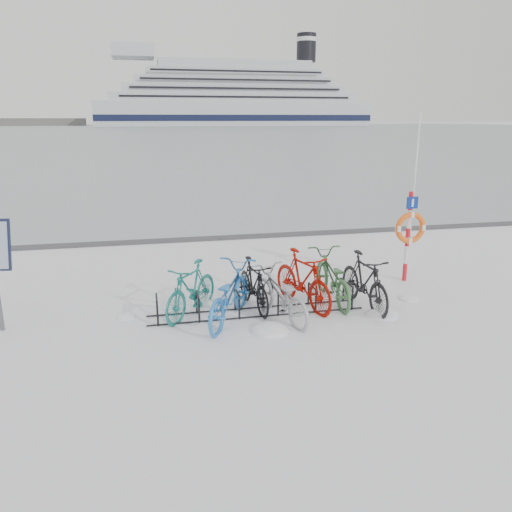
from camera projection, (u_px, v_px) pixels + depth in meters
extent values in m
plane|color=white|center=(256.00, 313.00, 9.26)|extent=(900.00, 900.00, 0.00)
cube|color=#9DAAB1|center=(150.00, 130.00, 155.17)|extent=(400.00, 298.00, 0.02)
cube|color=#3F3F42|center=(214.00, 238.00, 14.80)|extent=(400.00, 0.25, 0.10)
cylinder|color=black|center=(158.00, 314.00, 8.62)|extent=(0.04, 0.04, 0.44)
cylinder|color=black|center=(157.00, 305.00, 9.03)|extent=(0.04, 0.04, 0.44)
cylinder|color=black|center=(157.00, 298.00, 8.77)|extent=(0.04, 0.44, 0.04)
cylinder|color=black|center=(199.00, 311.00, 8.77)|extent=(0.04, 0.04, 0.44)
cylinder|color=black|center=(197.00, 302.00, 9.18)|extent=(0.04, 0.04, 0.44)
cylinder|color=black|center=(197.00, 295.00, 8.92)|extent=(0.04, 0.44, 0.04)
cylinder|color=black|center=(239.00, 308.00, 8.92)|extent=(0.04, 0.04, 0.44)
cylinder|color=black|center=(235.00, 299.00, 9.33)|extent=(0.04, 0.04, 0.44)
cylinder|color=black|center=(237.00, 292.00, 9.07)|extent=(0.04, 0.44, 0.04)
cylinder|color=black|center=(278.00, 304.00, 9.07)|extent=(0.04, 0.04, 0.44)
cylinder|color=black|center=(272.00, 296.00, 9.48)|extent=(0.04, 0.04, 0.44)
cylinder|color=black|center=(275.00, 289.00, 9.21)|extent=(0.04, 0.44, 0.04)
cylinder|color=black|center=(316.00, 301.00, 9.21)|extent=(0.04, 0.04, 0.44)
cylinder|color=black|center=(308.00, 294.00, 9.63)|extent=(0.04, 0.04, 0.44)
cylinder|color=black|center=(312.00, 286.00, 9.36)|extent=(0.04, 0.44, 0.04)
cylinder|color=black|center=(352.00, 299.00, 9.36)|extent=(0.04, 0.04, 0.44)
cylinder|color=black|center=(343.00, 291.00, 9.78)|extent=(0.04, 0.04, 0.44)
cylinder|color=black|center=(348.00, 284.00, 9.51)|extent=(0.04, 0.44, 0.04)
cylinder|color=black|center=(259.00, 316.00, 9.05)|extent=(4.00, 0.03, 0.03)
cylinder|color=black|center=(254.00, 308.00, 9.46)|extent=(4.00, 0.03, 0.03)
cylinder|color=red|center=(405.00, 272.00, 11.06)|extent=(0.09, 0.09, 0.40)
cylinder|color=silver|center=(406.00, 255.00, 10.96)|extent=(0.09, 0.09, 0.40)
cylinder|color=red|center=(407.00, 237.00, 10.85)|extent=(0.09, 0.09, 0.40)
cylinder|color=silver|center=(409.00, 219.00, 10.74)|extent=(0.09, 0.09, 0.40)
cylinder|color=red|center=(411.00, 201.00, 10.64)|extent=(0.09, 0.09, 0.40)
torus|color=orange|center=(410.00, 228.00, 10.71)|extent=(0.69, 0.12, 0.69)
cube|color=navy|center=(412.00, 203.00, 10.57)|extent=(0.25, 0.03, 0.25)
cylinder|color=silver|center=(413.00, 200.00, 10.70)|extent=(0.03, 0.03, 3.61)
cube|color=silver|center=(235.00, 114.00, 237.04)|extent=(127.83, 23.74, 10.96)
cube|color=#101632|center=(240.00, 118.00, 226.31)|extent=(127.83, 0.30, 2.74)
cube|color=#101632|center=(231.00, 118.00, 248.75)|extent=(127.83, 0.30, 2.74)
cube|color=silver|center=(235.00, 98.00, 235.09)|extent=(114.13, 21.91, 3.65)
cube|color=silver|center=(235.00, 81.00, 233.14)|extent=(92.22, 19.17, 3.65)
cube|color=silver|center=(234.00, 65.00, 231.19)|extent=(70.31, 16.44, 3.65)
cube|color=silver|center=(133.00, 52.00, 220.55)|extent=(18.26, 18.26, 5.48)
cylinder|color=black|center=(306.00, 48.00, 236.16)|extent=(9.13, 9.13, 12.78)
cube|color=black|center=(239.00, 88.00, 223.63)|extent=(100.44, 0.20, 10.96)
imported|color=#166D64|center=(191.00, 288.00, 9.08)|extent=(1.39, 1.64, 1.02)
imported|color=#2971BD|center=(229.00, 292.00, 8.81)|extent=(1.56, 2.08, 1.05)
imported|color=black|center=(254.00, 283.00, 9.40)|extent=(0.65, 1.66, 0.97)
imported|color=#969A9D|center=(280.00, 293.00, 8.92)|extent=(1.09, 1.91, 0.95)
imported|color=#970D03|center=(303.00, 278.00, 9.49)|extent=(1.03, 1.92, 1.11)
imported|color=#366738|center=(332.00, 276.00, 9.77)|extent=(0.73, 1.97, 1.02)
imported|color=black|center=(365.00, 280.00, 9.44)|extent=(0.64, 1.82, 1.07)
ellipsoid|color=white|center=(270.00, 331.00, 8.47)|extent=(0.66, 0.66, 0.23)
ellipsoid|color=white|center=(208.00, 305.00, 9.65)|extent=(0.45, 0.45, 0.16)
ellipsoid|color=white|center=(409.00, 299.00, 9.97)|extent=(0.41, 0.41, 0.14)
ellipsoid|color=white|center=(382.00, 315.00, 9.15)|extent=(0.59, 0.59, 0.21)
ellipsoid|color=white|center=(126.00, 317.00, 9.05)|extent=(0.34, 0.34, 0.12)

